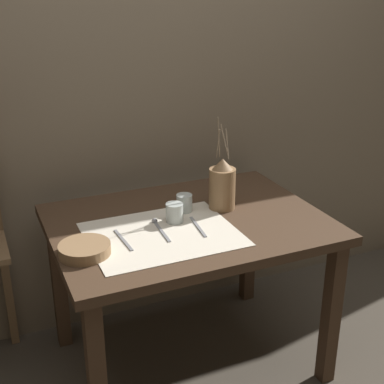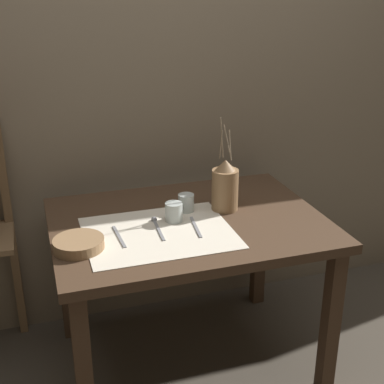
% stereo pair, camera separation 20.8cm
% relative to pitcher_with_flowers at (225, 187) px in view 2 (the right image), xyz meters
% --- Properties ---
extents(ground_plane, '(12.00, 12.00, 0.00)m').
position_rel_pitcher_with_flowers_xyz_m(ground_plane, '(-0.18, -0.05, -0.81)').
color(ground_plane, '#473F35').
extents(stone_wall_back, '(7.00, 0.06, 2.40)m').
position_rel_pitcher_with_flowers_xyz_m(stone_wall_back, '(-0.18, 0.47, 0.39)').
color(stone_wall_back, '#7A6B56').
rests_on(stone_wall_back, ground_plane).
extents(wooden_table, '(1.11, 0.82, 0.71)m').
position_rel_pitcher_with_flowers_xyz_m(wooden_table, '(-0.18, -0.05, -0.20)').
color(wooden_table, '#422D1E').
rests_on(wooden_table, ground_plane).
extents(linen_cloth, '(0.57, 0.45, 0.00)m').
position_rel_pitcher_with_flowers_xyz_m(linen_cloth, '(-0.33, -0.14, -0.10)').
color(linen_cloth, beige).
rests_on(linen_cloth, wooden_table).
extents(pitcher_with_flowers, '(0.11, 0.11, 0.40)m').
position_rel_pitcher_with_flowers_xyz_m(pitcher_with_flowers, '(0.00, 0.00, 0.00)').
color(pitcher_with_flowers, olive).
rests_on(pitcher_with_flowers, wooden_table).
extents(wooden_bowl, '(0.19, 0.19, 0.04)m').
position_rel_pitcher_with_flowers_xyz_m(wooden_bowl, '(-0.64, -0.18, -0.08)').
color(wooden_bowl, '#8E6B47').
rests_on(wooden_bowl, wooden_table).
extents(glass_tumbler_near, '(0.07, 0.07, 0.08)m').
position_rel_pitcher_with_flowers_xyz_m(glass_tumbler_near, '(-0.24, -0.05, -0.06)').
color(glass_tumbler_near, '#B7C1BC').
rests_on(glass_tumbler_near, wooden_table).
extents(glass_tumbler_far, '(0.07, 0.07, 0.07)m').
position_rel_pitcher_with_flowers_xyz_m(glass_tumbler_far, '(-0.16, 0.03, -0.06)').
color(glass_tumbler_far, '#B7C1BC').
rests_on(glass_tumbler_far, wooden_table).
extents(fork_inner, '(0.02, 0.19, 0.00)m').
position_rel_pitcher_with_flowers_xyz_m(fork_inner, '(-0.48, -0.13, -0.10)').
color(fork_inner, gray).
rests_on(fork_inner, wooden_table).
extents(spoon_inner, '(0.03, 0.20, 0.02)m').
position_rel_pitcher_with_flowers_xyz_m(spoon_inner, '(-0.32, -0.06, -0.10)').
color(spoon_inner, gray).
rests_on(spoon_inner, wooden_table).
extents(knife_center, '(0.03, 0.19, 0.00)m').
position_rel_pitcher_with_flowers_xyz_m(knife_center, '(-0.17, -0.14, -0.10)').
color(knife_center, gray).
rests_on(knife_center, wooden_table).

